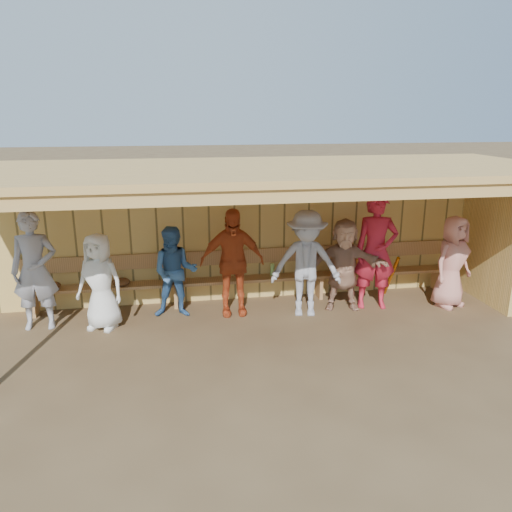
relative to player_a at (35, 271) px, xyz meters
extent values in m
plane|color=brown|center=(3.39, -0.53, -0.93)|extent=(90.00, 90.00, 0.00)
imported|color=#9D9CA5|center=(0.00, 0.00, 0.00)|extent=(0.69, 0.46, 1.86)
imported|color=white|center=(0.97, -0.18, -0.17)|extent=(0.87, 0.73, 1.52)
imported|color=#38649B|center=(2.11, 0.11, -0.17)|extent=(0.79, 0.65, 1.51)
imported|color=#BD451E|center=(3.04, 0.05, -0.04)|extent=(1.05, 0.45, 1.79)
imported|color=#9C9CA5|center=(4.22, -0.20, -0.05)|extent=(1.25, 0.88, 1.77)
imported|color=tan|center=(4.92, -0.05, -0.15)|extent=(1.52, 0.78, 1.57)
imported|color=red|center=(5.47, -0.07, 0.06)|extent=(0.79, 0.59, 1.97)
imported|color=tan|center=(6.79, -0.25, -0.13)|extent=(0.91, 0.76, 1.60)
cube|color=#D9B15C|center=(3.39, 0.82, 0.27)|extent=(8.60, 0.20, 2.40)
cube|color=#D9B15C|center=(7.59, -0.08, 0.27)|extent=(0.20, 1.62, 2.40)
cube|color=tan|center=(3.39, -0.53, 1.52)|extent=(8.80, 3.20, 0.10)
cube|color=tan|center=(3.39, -2.03, 1.39)|extent=(8.80, 0.10, 0.18)
cube|color=tan|center=(0.54, -0.53, 1.38)|extent=(0.08, 3.00, 0.16)
cube|color=tan|center=(1.49, -0.53, 1.38)|extent=(0.08, 3.00, 0.16)
cube|color=tan|center=(2.44, -0.53, 1.38)|extent=(0.08, 3.00, 0.16)
cube|color=tan|center=(3.39, -0.53, 1.38)|extent=(0.08, 3.00, 0.16)
cube|color=tan|center=(4.34, -0.53, 1.38)|extent=(0.08, 3.00, 0.16)
cube|color=tan|center=(5.29, -0.53, 1.38)|extent=(0.08, 3.00, 0.16)
cube|color=tan|center=(6.24, -0.53, 1.38)|extent=(0.08, 3.00, 0.16)
cube|color=tan|center=(7.19, -0.53, 1.38)|extent=(0.08, 3.00, 0.16)
cube|color=tan|center=(3.39, 0.53, -0.51)|extent=(7.60, 0.32, 0.05)
cube|color=tan|center=(3.39, 0.69, -0.13)|extent=(7.60, 0.04, 0.26)
cube|color=tan|center=(-0.21, 0.53, -0.73)|extent=(0.06, 0.29, 0.40)
cube|color=tan|center=(2.10, 0.53, -0.73)|extent=(0.06, 0.29, 0.40)
cube|color=tan|center=(4.69, 0.53, -0.73)|extent=(0.06, 0.29, 0.40)
cube|color=tan|center=(6.99, 0.53, -0.73)|extent=(0.06, 0.29, 0.40)
cylinder|color=orange|center=(5.97, 0.33, -0.53)|extent=(0.13, 0.41, 0.80)
sphere|color=#C76B17|center=(5.79, 0.33, -0.89)|extent=(0.08, 0.08, 0.08)
ellipsoid|color=#593319|center=(0.10, 0.48, -0.41)|extent=(0.30, 0.24, 0.14)
ellipsoid|color=#593319|center=(1.21, 0.48, -0.41)|extent=(0.30, 0.24, 0.14)
ellipsoid|color=#593319|center=(2.11, 0.48, -0.41)|extent=(0.30, 0.24, 0.14)
cylinder|color=#8EC763|center=(3.82, 0.58, -0.37)|extent=(0.07, 0.07, 0.22)
cylinder|color=orange|center=(5.40, 0.58, -0.37)|extent=(0.07, 0.07, 0.22)
cylinder|color=#97D269|center=(7.04, 0.03, -0.82)|extent=(0.07, 0.07, 0.22)
camera|label=1|loc=(2.08, -7.71, 2.33)|focal=35.00mm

